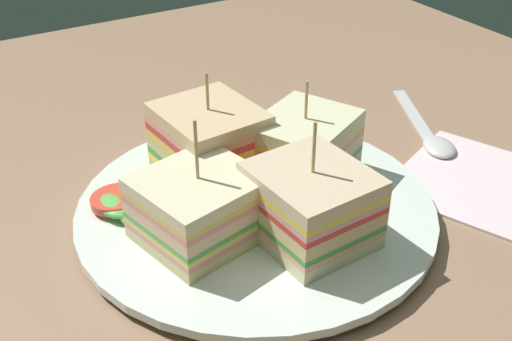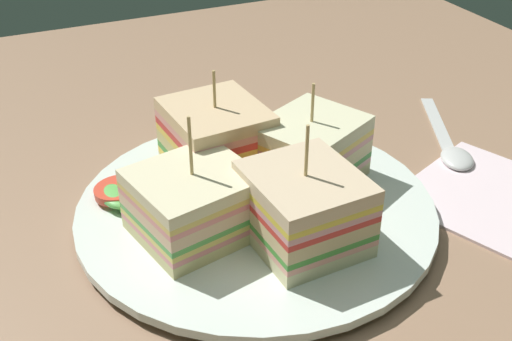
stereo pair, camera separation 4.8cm
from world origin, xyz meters
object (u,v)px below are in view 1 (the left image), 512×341
at_px(sandwich_wedge_1, 200,207).
at_px(napkin, 486,183).
at_px(plate, 256,209).
at_px(chip_pile, 277,195).
at_px(sandwich_wedge_3, 304,148).
at_px(spoon, 430,137).
at_px(sandwich_wedge_2, 310,205).
at_px(sandwich_wedge_0, 210,144).

relative_size(sandwich_wedge_1, napkin, 0.69).
height_order(plate, chip_pile, chip_pile).
relative_size(sandwich_wedge_3, spoon, 0.72).
distance_m(sandwich_wedge_3, chip_pile, 0.05).
height_order(sandwich_wedge_2, spoon, sandwich_wedge_2).
distance_m(spoon, napkin, 0.08).
relative_size(sandwich_wedge_3, chip_pile, 1.21).
bearing_deg(sandwich_wedge_2, sandwich_wedge_1, 54.70).
distance_m(sandwich_wedge_0, sandwich_wedge_3, 0.07).
xyz_separation_m(sandwich_wedge_2, chip_pile, (0.00, -0.04, -0.01)).
bearing_deg(sandwich_wedge_2, sandwich_wedge_3, -34.74).
xyz_separation_m(sandwich_wedge_2, napkin, (-0.18, 0.01, -0.04)).
distance_m(sandwich_wedge_0, spoon, 0.22).
height_order(sandwich_wedge_1, chip_pile, sandwich_wedge_1).
height_order(sandwich_wedge_1, spoon, sandwich_wedge_1).
bearing_deg(chip_pile, sandwich_wedge_0, -73.01).
xyz_separation_m(plate, sandwich_wedge_2, (-0.01, 0.05, 0.03)).
bearing_deg(sandwich_wedge_3, sandwich_wedge_1, -11.25).
relative_size(sandwich_wedge_0, napkin, 0.67).
bearing_deg(plate, napkin, 162.03).
bearing_deg(napkin, chip_pile, -15.08).
distance_m(plate, chip_pile, 0.02).
distance_m(sandwich_wedge_2, napkin, 0.18).
xyz_separation_m(plate, chip_pile, (-0.01, 0.01, 0.02)).
relative_size(plate, chip_pile, 3.30).
distance_m(sandwich_wedge_1, napkin, 0.25).
height_order(sandwich_wedge_1, napkin, sandwich_wedge_1).
bearing_deg(sandwich_wedge_3, spoon, 156.08).
xyz_separation_m(sandwich_wedge_1, sandwich_wedge_3, (-0.11, -0.03, 0.00)).
relative_size(sandwich_wedge_0, chip_pile, 1.08).
relative_size(plate, napkin, 2.03).
xyz_separation_m(sandwich_wedge_0, spoon, (-0.21, 0.04, -0.04)).
relative_size(sandwich_wedge_1, sandwich_wedge_3, 0.93).
relative_size(sandwich_wedge_3, napkin, 0.74).
height_order(plate, sandwich_wedge_3, sandwich_wedge_3).
bearing_deg(plate, sandwich_wedge_1, 13.91).
height_order(sandwich_wedge_2, chip_pile, sandwich_wedge_2).
bearing_deg(sandwich_wedge_1, napkin, -23.65).
height_order(sandwich_wedge_3, napkin, sandwich_wedge_3).
relative_size(plate, spoon, 1.98).
xyz_separation_m(sandwich_wedge_1, chip_pile, (-0.06, -0.00, -0.01)).
distance_m(sandwich_wedge_3, napkin, 0.16).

